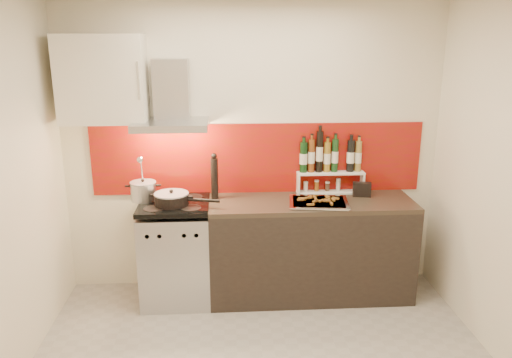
{
  "coord_description": "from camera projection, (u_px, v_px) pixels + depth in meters",
  "views": [
    {
      "loc": [
        -0.25,
        -3.02,
        2.28
      ],
      "look_at": [
        0.0,
        0.95,
        1.15
      ],
      "focal_mm": 35.0,
      "sensor_mm": 36.0,
      "label": 1
    }
  ],
  "objects": [
    {
      "name": "utensil_jar",
      "position": [
        142.0,
        188.0,
        4.32
      ],
      "size": [
        0.09,
        0.13,
        0.42
      ],
      "color": "silver",
      "rests_on": "range_stove"
    },
    {
      "name": "stock_pot",
      "position": [
        143.0,
        191.0,
        4.34
      ],
      "size": [
        0.23,
        0.23,
        0.19
      ],
      "color": "#B7B7BA",
      "rests_on": "range_stove"
    },
    {
      "name": "pepper_mill",
      "position": [
        214.0,
        177.0,
        4.39
      ],
      "size": [
        0.06,
        0.06,
        0.41
      ],
      "color": "black",
      "rests_on": "counter"
    },
    {
      "name": "saute_pan",
      "position": [
        172.0,
        199.0,
        4.23
      ],
      "size": [
        0.56,
        0.29,
        0.14
      ],
      "color": "black",
      "rests_on": "range_stove"
    },
    {
      "name": "step_shelf",
      "position": [
        329.0,
        165.0,
        4.55
      ],
      "size": [
        0.62,
        0.17,
        0.57
      ],
      "color": "white",
      "rests_on": "counter"
    },
    {
      "name": "baking_tray",
      "position": [
        319.0,
        202.0,
        4.29
      ],
      "size": [
        0.54,
        0.44,
        0.03
      ],
      "color": "silver",
      "rests_on": "counter"
    },
    {
      "name": "upper_cabinet",
      "position": [
        103.0,
        79.0,
        4.11
      ],
      "size": [
        0.7,
        0.35,
        0.72
      ],
      "primitive_type": "cube",
      "color": "silver",
      "rests_on": "back_wall"
    },
    {
      "name": "range_stove",
      "position": [
        176.0,
        253.0,
        4.43
      ],
      "size": [
        0.6,
        0.6,
        0.91
      ],
      "color": "#B7B7BA",
      "rests_on": "ground"
    },
    {
      "name": "caddy_box",
      "position": [
        362.0,
        190.0,
        4.49
      ],
      "size": [
        0.17,
        0.1,
        0.14
      ],
      "primitive_type": "cube",
      "rotation": [
        0.0,
        0.0,
        -0.19
      ],
      "color": "black",
      "rests_on": "counter"
    },
    {
      "name": "backsplash",
      "position": [
        258.0,
        158.0,
        4.54
      ],
      "size": [
        3.0,
        0.02,
        0.64
      ],
      "primitive_type": "cube",
      "color": "maroon",
      "rests_on": "back_wall"
    },
    {
      "name": "back_wall",
      "position": [
        253.0,
        150.0,
        4.53
      ],
      "size": [
        3.4,
        0.02,
        2.6
      ],
      "primitive_type": "cube",
      "color": "silver",
      "rests_on": "ground"
    },
    {
      "name": "counter",
      "position": [
        310.0,
        248.0,
        4.5
      ],
      "size": [
        1.8,
        0.6,
        0.9
      ],
      "color": "black",
      "rests_on": "ground"
    },
    {
      "name": "range_hood",
      "position": [
        171.0,
        104.0,
        4.21
      ],
      "size": [
        0.62,
        0.5,
        0.61
      ],
      "color": "#B7B7BA",
      "rests_on": "back_wall"
    }
  ]
}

